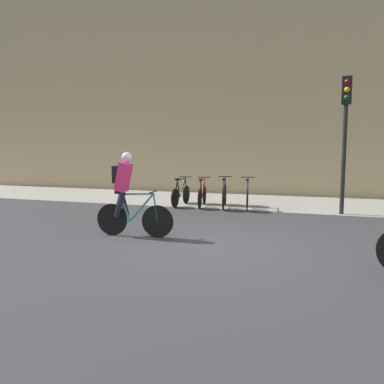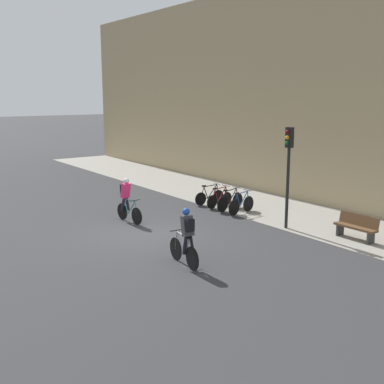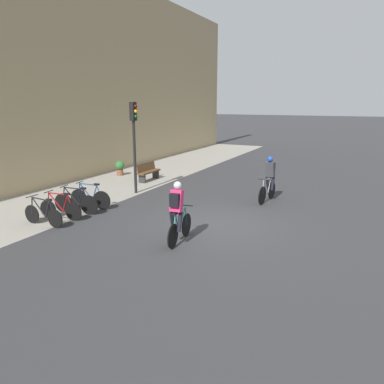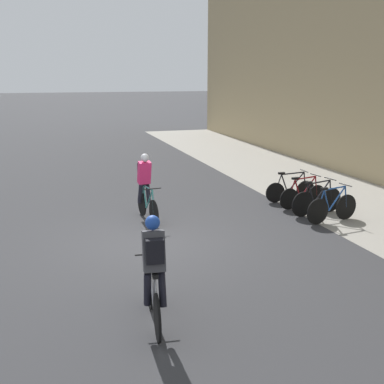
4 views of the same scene
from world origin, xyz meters
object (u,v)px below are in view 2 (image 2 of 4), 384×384
Objects in this scene: cyclist_grey at (186,236)px; parked_bike_0 at (209,196)px; bench at (356,227)px; parked_bike_1 at (220,199)px; traffic_light_pole at (288,159)px; cyclist_pink at (127,198)px; parked_bike_3 at (241,204)px; parked_bike_2 at (230,201)px.

parked_bike_0 is at bearing 137.42° from cyclist_grey.
bench is at bearing 79.01° from cyclist_grey.
parked_bike_0 is 1.03× the size of bench.
cyclist_grey is 1.12× the size of parked_bike_1.
traffic_light_pole reaches higher than bench.
bench is (6.71, 0.78, 0.08)m from parked_bike_1.
traffic_light_pole is at bearing 102.30° from cyclist_grey.
cyclist_pink reaches higher than parked_bike_1.
parked_bike_3 is (1.74, 4.62, -0.54)m from cyclist_pink.
bench is (6.96, 5.40, -0.48)m from cyclist_pink.
cyclist_pink is 0.46× the size of traffic_light_pole.
cyclist_grey is at bearing -100.99° from bench.
parked_bike_2 is 0.74m from parked_bike_3.
cyclist_grey is at bearing -55.18° from parked_bike_3.
cyclist_pink is 4.65m from parked_bike_1.
traffic_light_pole is at bearing -1.82° from parked_bike_0.
parked_bike_0 is 5.49m from traffic_light_pole.
parked_bike_3 is at bearing 176.67° from traffic_light_pole.
parked_bike_3 is (0.74, 0.00, -0.00)m from parked_bike_2.
parked_bike_3 reaches higher than parked_bike_0.
cyclist_pink reaches higher than parked_bike_0.
traffic_light_pole reaches higher than parked_bike_2.
cyclist_grey reaches higher than cyclist_pink.
parked_bike_2 is 0.44× the size of traffic_light_pole.
cyclist_pink is 8.82m from bench.
parked_bike_3 reaches higher than parked_bike_1.
cyclist_pink reaches higher than bench.
parked_bike_1 is 6.75m from bench.
parked_bike_1 is at bearing -179.94° from parked_bike_2.
traffic_light_pole reaches higher than parked_bike_1.
parked_bike_0 is 0.96× the size of parked_bike_2.
traffic_light_pole is 3.43m from bench.
parked_bike_0 is at bearing 96.15° from cyclist_pink.
parked_bike_0 reaches higher than bench.
parked_bike_1 reaches higher than bench.
parked_bike_0 is 1.02× the size of parked_bike_1.
cyclist_pink is at bearing -93.09° from parked_bike_1.
bench is at bearing 8.54° from parked_bike_3.
parked_bike_2 is at bearing -172.51° from bench.
parked_bike_3 is (-3.96, 5.69, -0.54)m from cyclist_grey.
parked_bike_1 is 0.42× the size of traffic_light_pole.
parked_bike_2 is at bearing -179.96° from parked_bike_3.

